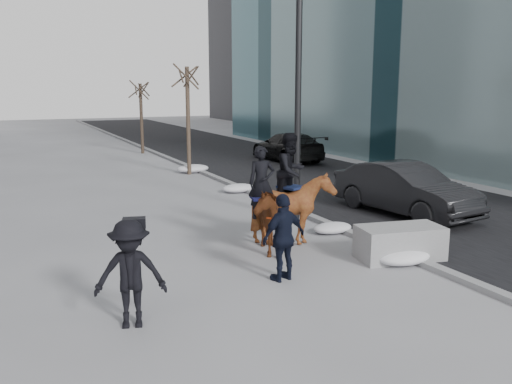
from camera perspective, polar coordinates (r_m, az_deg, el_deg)
name	(u,v)px	position (r m, az deg, el deg)	size (l,w,h in m)	color
ground	(281,273)	(11.33, 2.62, -8.52)	(120.00, 120.00, 0.00)	gray
road	(316,177)	(23.16, 6.36, 1.53)	(8.00, 90.00, 0.01)	black
curb	(229,183)	(21.35, -2.82, 0.93)	(0.25, 90.00, 0.12)	gray
planter	(400,243)	(12.53, 14.90, -5.18)	(1.87, 0.93, 0.75)	gray
car_near	(405,189)	(16.86, 15.39, 0.32)	(1.64, 4.71, 1.55)	black
car_far	(287,147)	(28.28, 3.31, 4.78)	(2.06, 5.06, 1.47)	black
tree_near	(188,115)	(23.80, -7.17, 8.00)	(1.20, 1.20, 5.15)	#3D2D24
tree_far	(141,115)	(32.00, -11.98, 7.94)	(1.20, 1.20, 4.42)	#392B21
mounted_left	(264,213)	(12.49, 0.84, -2.28)	(1.30, 2.06, 2.46)	#532C10
mounted_right	(293,200)	(13.14, 3.92, -0.87)	(1.92, 2.02, 2.71)	#521E10
feeder	(284,237)	(10.69, 2.93, -4.79)	(1.10, 0.96, 1.75)	black
camera_crew	(130,273)	(8.88, -13.09, -8.35)	(1.27, 0.94, 1.75)	black
lamppost	(296,42)	(15.58, 4.24, 15.42)	(0.25, 1.86, 9.09)	black
snow_piles	(256,195)	(18.44, -0.02, -0.32)	(1.44, 15.01, 0.37)	silver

